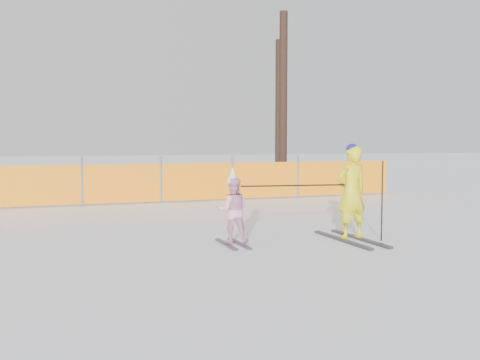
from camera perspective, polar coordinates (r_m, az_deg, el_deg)
name	(u,v)px	position (r m, az deg, el deg)	size (l,w,h in m)	color
ground	(251,247)	(8.24, 1.19, -7.18)	(120.00, 120.00, 0.00)	white
adult	(351,193)	(8.89, 11.80, -1.37)	(0.58, 1.70, 1.58)	black
child	(233,210)	(8.34, -0.78, -3.17)	(0.58, 0.95, 1.22)	black
ski_poles	(332,192)	(8.70, 9.80, -1.30)	(2.29, 0.50, 1.31)	black
safety_fence	(101,184)	(14.01, -14.61, -0.39)	(17.04, 0.06, 1.25)	#595960
tree_trunks	(214,106)	(19.39, -2.83, 7.89)	(10.84, 1.32, 6.37)	black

